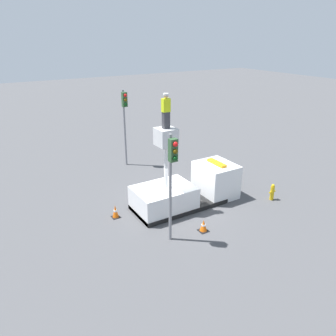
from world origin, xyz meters
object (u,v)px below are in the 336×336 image
at_px(traffic_light_pole, 172,169).
at_px(traffic_cone_curbside, 203,226).
at_px(worker, 166,111).
at_px(fire_hydrant, 272,192).
at_px(traffic_light_across, 125,113).
at_px(traffic_cone_rear, 115,212).
at_px(bucket_truck, 187,189).

distance_m(traffic_light_pole, traffic_cone_curbside, 3.83).
distance_m(worker, traffic_cone_curbside, 5.97).
bearing_deg(fire_hydrant, worker, 159.68).
xyz_separation_m(worker, traffic_cone_curbside, (0.48, -2.80, -5.25)).
distance_m(traffic_light_across, traffic_cone_rear, 8.32).
xyz_separation_m(traffic_cone_rear, traffic_cone_curbside, (3.22, -3.46, -0.05)).
xyz_separation_m(bucket_truck, traffic_cone_rear, (-4.15, 0.66, -0.55)).
xyz_separation_m(bucket_truck, traffic_cone_curbside, (-0.92, -2.80, -0.60)).
bearing_deg(traffic_cone_curbside, fire_hydrant, 6.38).
bearing_deg(traffic_cone_rear, worker, -13.56).
relative_size(worker, traffic_cone_curbside, 2.84).
bearing_deg(traffic_light_across, bucket_truck, -86.12).
xyz_separation_m(fire_hydrant, traffic_cone_rear, (-8.67, 2.86, -0.15)).
distance_m(fire_hydrant, traffic_cone_rear, 9.13).
relative_size(traffic_cone_rear, traffic_cone_curbside, 1.16).
distance_m(worker, fire_hydrant, 8.09).
height_order(bucket_truck, worker, worker).
bearing_deg(traffic_light_pole, bucket_truck, 44.92).
xyz_separation_m(traffic_light_pole, fire_hydrant, (7.22, 0.49, -3.19)).
xyz_separation_m(bucket_truck, traffic_light_pole, (-2.69, -2.69, 2.79)).
relative_size(bucket_truck, traffic_light_across, 1.12).
relative_size(bucket_truck, fire_hydrant, 6.20).
bearing_deg(bucket_truck, fire_hydrant, -25.89).
relative_size(traffic_light_pole, traffic_light_across, 0.94).
height_order(traffic_light_across, traffic_cone_curbside, traffic_light_across).
xyz_separation_m(worker, traffic_light_pole, (-1.29, -2.69, -1.86)).
height_order(worker, traffic_cone_rear, worker).
distance_m(bucket_truck, traffic_cone_curbside, 3.01).
bearing_deg(bucket_truck, worker, 180.00).
distance_m(traffic_light_pole, fire_hydrant, 7.90).
bearing_deg(traffic_cone_rear, traffic_light_pole, -66.53).
bearing_deg(traffic_cone_curbside, traffic_light_pole, 176.20).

